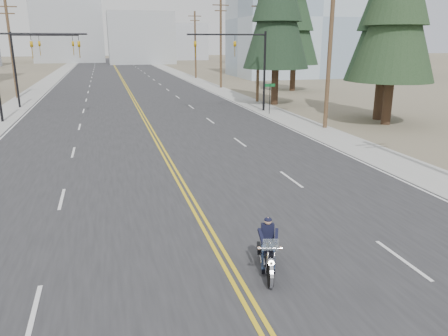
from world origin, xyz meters
TOP-DOWN VIEW (x-y plane):
  - road at (0.00, 70.00)m, footprint 20.00×200.00m
  - sidewalk_left at (-11.50, 70.00)m, footprint 3.00×200.00m
  - sidewalk_right at (11.50, 70.00)m, footprint 3.00×200.00m
  - traffic_mast_left at (-8.98, 32.00)m, footprint 7.10×0.26m
  - traffic_mast_right at (8.98, 32.00)m, footprint 7.10×0.26m
  - traffic_mast_far at (-9.31, 40.00)m, footprint 6.10×0.26m
  - street_sign at (10.80, 30.00)m, footprint 0.90×0.06m
  - utility_pole_b at (12.50, 23.00)m, footprint 2.20×0.30m
  - utility_pole_c at (12.50, 38.00)m, footprint 2.20×0.30m
  - utility_pole_d at (12.50, 53.00)m, footprint 2.20×0.30m
  - utility_pole_e at (12.50, 70.00)m, footprint 2.20×0.30m
  - utility_pole_left at (-12.50, 48.00)m, footprint 2.20×0.30m
  - glass_building at (32.00, 70.00)m, footprint 24.00×16.00m
  - haze_bldg_b at (8.00, 125.00)m, footprint 18.00×14.00m
  - haze_bldg_c at (40.00, 110.00)m, footprint 16.00×12.00m
  - haze_bldg_d at (-12.00, 140.00)m, footprint 20.00×15.00m
  - haze_bldg_e at (25.00, 150.00)m, footprint 14.00×14.00m
  - motorcyclist at (0.96, 4.37)m, footprint 1.32×2.11m
  - conifer_mid at (18.38, 25.22)m, footprint 5.83×5.83m
  - conifer_far at (20.45, 46.98)m, footprint 6.22×6.22m

SIDE VIEW (x-z plane):
  - road at x=0.00m, z-range 0.00..0.01m
  - sidewalk_left at x=-11.50m, z-range 0.00..0.01m
  - sidewalk_right at x=11.50m, z-range 0.00..0.01m
  - motorcyclist at x=0.96m, z-range 0.00..1.53m
  - street_sign at x=10.80m, z-range 0.49..3.12m
  - traffic_mast_far at x=-9.31m, z-range 1.37..8.37m
  - traffic_mast_left at x=-8.98m, z-range 1.44..8.44m
  - traffic_mast_right at x=8.98m, z-range 1.44..8.44m
  - utility_pole_left at x=-12.50m, z-range 0.23..10.73m
  - utility_pole_c at x=12.50m, z-range 0.23..11.23m
  - utility_pole_e at x=12.50m, z-range 0.23..11.23m
  - utility_pole_b at x=12.50m, z-range 0.23..11.73m
  - utility_pole_d at x=12.50m, z-range 0.23..11.73m
  - haze_bldg_e at x=25.00m, z-range 0.00..12.00m
  - haze_bldg_b at x=8.00m, z-range 0.00..14.00m
  - conifer_mid at x=18.38m, z-range 1.15..16.70m
  - haze_bldg_c at x=40.00m, z-range 0.00..18.00m
  - conifer_far at x=20.45m, z-range 1.23..17.87m
  - glass_building at x=32.00m, z-range 0.00..20.00m
  - haze_bldg_d at x=-12.00m, z-range 0.00..26.00m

